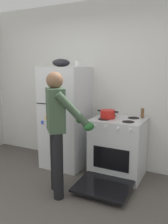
{
  "coord_description": "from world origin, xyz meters",
  "views": [
    {
      "loc": [
        1.62,
        -1.72,
        1.65
      ],
      "look_at": [
        0.1,
        1.32,
        1.0
      ],
      "focal_mm": 37.71,
      "sensor_mm": 36.0,
      "label": 1
    }
  ],
  "objects": [
    {
      "name": "stove_range",
      "position": [
        0.56,
        1.55,
        0.44
      ],
      "size": [
        0.76,
        1.21,
        0.9
      ],
      "color": "silver",
      "rests_on": "ground"
    },
    {
      "name": "ground",
      "position": [
        0.0,
        0.0,
        0.0
      ],
      "size": [
        8.0,
        8.0,
        0.0
      ],
      "primitive_type": "plane",
      "color": "#4C4742"
    },
    {
      "name": "person_cook",
      "position": [
        0.04,
        0.72,
        0.95
      ],
      "size": [
        0.67,
        0.7,
        1.6
      ],
      "color": "black",
      "rests_on": "ground"
    },
    {
      "name": "refrigerator",
      "position": [
        -0.36,
        1.57,
        0.83
      ],
      "size": [
        0.68,
        0.72,
        1.66
      ],
      "color": "silver",
      "rests_on": "ground"
    },
    {
      "name": "pepper_mill",
      "position": [
        0.86,
        1.77,
        0.97
      ],
      "size": [
        0.05,
        0.05,
        0.14
      ],
      "primitive_type": "cylinder",
      "color": "brown",
      "rests_on": "stove_range"
    },
    {
      "name": "red_pot",
      "position": [
        0.4,
        1.52,
        0.96
      ],
      "size": [
        0.32,
        0.22,
        0.12
      ],
      "color": "red",
      "rests_on": "stove_range"
    },
    {
      "name": "coffee_mug",
      "position": [
        -0.18,
        1.62,
        1.7
      ],
      "size": [
        0.11,
        0.08,
        0.1
      ],
      "color": "silver",
      "rests_on": "refrigerator"
    },
    {
      "name": "kitchen_wall_back",
      "position": [
        0.0,
        1.95,
        1.35
      ],
      "size": [
        6.0,
        0.1,
        2.7
      ],
      "primitive_type": "cube",
      "color": "silver",
      "rests_on": "ground"
    },
    {
      "name": "mixing_bowl",
      "position": [
        -0.44,
        1.57,
        1.72
      ],
      "size": [
        0.28,
        0.28,
        0.13
      ],
      "primitive_type": "ellipsoid",
      "color": "black",
      "rests_on": "refrigerator"
    }
  ]
}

